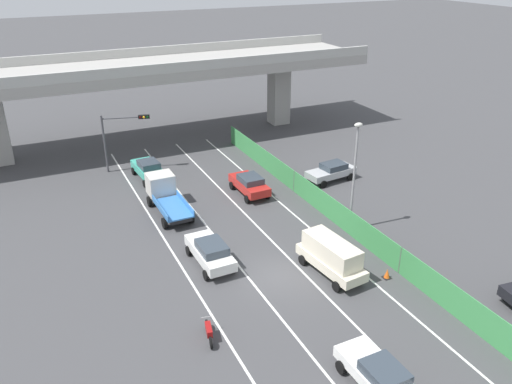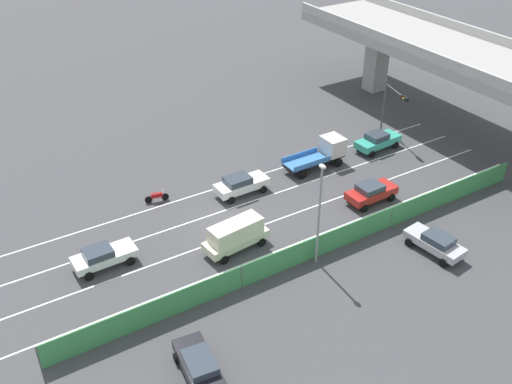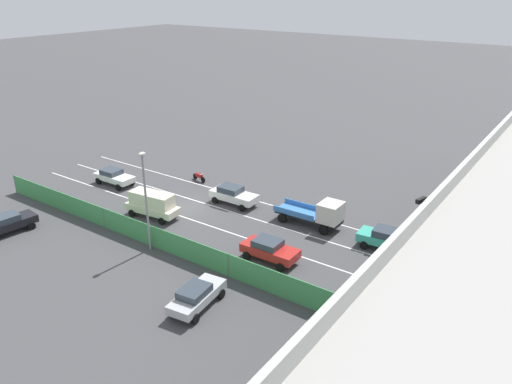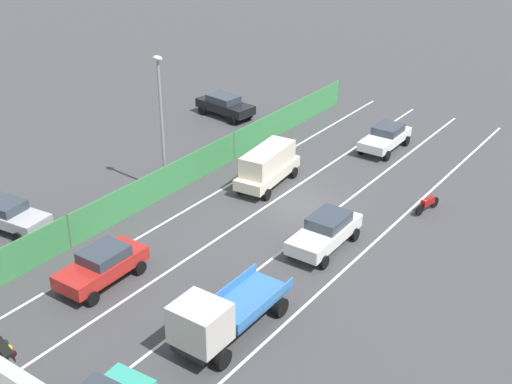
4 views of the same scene
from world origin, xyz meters
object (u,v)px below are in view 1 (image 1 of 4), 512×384
Objects in this scene: motorcycle at (209,331)px; car_sedan_red at (249,184)px; car_taxi_teal at (149,169)px; car_sedan_white at (210,252)px; flatbed_truck_blue at (165,193)px; street_lamp at (355,168)px; traffic_light at (121,131)px; car_van_cream at (331,255)px; car_hatchback_white at (379,375)px; parked_wagon_silver at (332,171)px; traffic_cone at (387,274)px.

car_sedan_red is at bearing 58.41° from motorcycle.
car_sedan_white is at bearing -90.01° from car_taxi_teal.
car_taxi_teal is at bearing 86.87° from flatbed_truck_blue.
flatbed_truck_blue is 14.25m from street_lamp.
car_sedan_red is at bearing 51.96° from car_sedan_white.
car_sedan_red is 0.83× the size of traffic_light.
car_taxi_teal is 21.28m from motorcycle.
car_van_cream reaches higher than car_taxi_teal.
car_taxi_teal is 1.07× the size of car_hatchback_white.
car_sedan_white is at bearing 179.85° from street_lamp.
car_van_cream is at bearing -136.34° from street_lamp.
parked_wagon_silver is (7.72, 11.81, -0.40)m from car_van_cream.
motorcycle is at bearing 131.34° from car_hatchback_white.
motorcycle is (-2.53, -6.37, -0.46)m from car_sedan_white.
car_van_cream is (6.18, -18.78, 0.36)m from car_taxi_teal.
car_van_cream is 0.97× the size of traffic_light.
flatbed_truck_blue is 9.14m from traffic_light.
motorcycle is at bearing -96.84° from car_taxi_teal.
car_sedan_red reaches higher than parked_wagon_silver.
flatbed_truck_blue is 14.26m from parked_wagon_silver.
car_sedan_red is at bearing -44.87° from car_taxi_teal.
car_hatchback_white is at bearing -81.02° from flatbed_truck_blue.
street_lamp reaches higher than car_taxi_teal.
car_sedan_white is 7.42× the size of traffic_cone.
car_hatchback_white is at bearing -48.66° from motorcycle.
car_sedan_red is (3.42, 21.03, 0.05)m from car_hatchback_white.
car_sedan_white is 7.39m from car_van_cream.
car_hatchback_white is 2.27× the size of motorcycle.
car_taxi_teal is 6.04m from flatbed_truck_blue.
street_lamp is at bearing -0.15° from car_sedan_white.
car_van_cream is at bearing -33.08° from car_sedan_white.
parked_wagon_silver is (14.23, -0.95, -0.39)m from flatbed_truck_blue.
car_sedan_white is 6.87m from motorcycle.
traffic_light reaches higher than flatbed_truck_blue.
parked_wagon_silver is (10.83, 20.51, 0.01)m from car_hatchback_white.
traffic_cone is at bearing -66.00° from traffic_light.
traffic_light is at bearing 118.00° from car_taxi_teal.
street_lamp is (7.31, 12.70, 3.82)m from car_hatchback_white.
car_hatchback_white is 21.73m from flatbed_truck_blue.
car_sedan_white is 17.74m from traffic_light.
traffic_cone is (9.30, -14.65, -0.97)m from flatbed_truck_blue.
parked_wagon_silver is (13.90, -6.97, -0.04)m from car_taxi_teal.
car_sedan_red is at bearing 115.01° from street_lamp.
flatbed_truck_blue reaches higher than car_taxi_teal.
traffic_light is at bearing 98.48° from car_hatchback_white.
traffic_cone is (8.97, -5.91, -0.63)m from car_sedan_white.
flatbed_truck_blue is (-0.33, -6.02, 0.35)m from car_taxi_teal.
motorcycle is at bearing -121.59° from car_sedan_red.
car_sedan_white is at bearing -150.77° from parked_wagon_silver.
car_sedan_white is 1.04× the size of car_hatchback_white.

